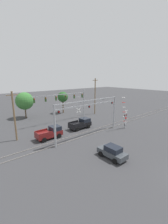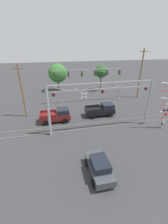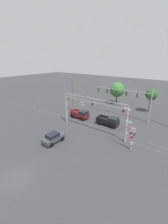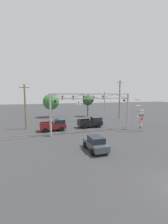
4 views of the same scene
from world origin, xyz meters
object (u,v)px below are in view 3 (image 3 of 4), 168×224
at_px(crossing_gantry, 92,110).
at_px(sedan_waiting, 53,138).
at_px(background_tree_beyond_span, 117,90).
at_px(background_tree_far_left_verge, 151,95).
at_px(traffic_signal_span, 131,97).
at_px(utility_pole_left, 73,95).
at_px(pickup_truck_following, 80,114).
at_px(pickup_truck_lead, 109,121).
at_px(crossing_signal_mast, 131,137).

bearing_deg(crossing_gantry, sedan_waiting, -109.37).
relative_size(background_tree_beyond_span, background_tree_far_left_verge, 1.07).
bearing_deg(traffic_signal_span, utility_pole_left, -162.96).
relative_size(sedan_waiting, background_tree_far_left_verge, 0.64).
bearing_deg(background_tree_beyond_span, utility_pole_left, -115.03).
distance_m(traffic_signal_span, utility_pole_left, 14.53).
xyz_separation_m(utility_pole_left, background_tree_beyond_span, (6.15, 13.16, 0.13)).
xyz_separation_m(traffic_signal_span, pickup_truck_following, (-9.08, -7.07, -4.16)).
height_order(crossing_gantry, background_tree_beyond_span, background_tree_beyond_span).
distance_m(pickup_truck_lead, pickup_truck_following, 7.27).
xyz_separation_m(traffic_signal_span, pickup_truck_lead, (-1.83, -6.57, -4.15)).
distance_m(traffic_signal_span, pickup_truck_following, 12.23).
relative_size(traffic_signal_span, pickup_truck_following, 3.09).
xyz_separation_m(sedan_waiting, background_tree_beyond_span, (-1.79, 27.13, 3.54)).
bearing_deg(sedan_waiting, pickup_truck_lead, 70.61).
bearing_deg(utility_pole_left, background_tree_far_left_verge, 34.87).
distance_m(crossing_gantry, pickup_truck_lead, 5.42).
bearing_deg(sedan_waiting, background_tree_beyond_span, 93.77).
height_order(crossing_gantry, sedan_waiting, crossing_gantry).
height_order(pickup_truck_lead, background_tree_far_left_verge, background_tree_far_left_verge).
bearing_deg(crossing_gantry, background_tree_beyond_span, 102.80).
distance_m(crossing_signal_mast, pickup_truck_lead, 9.11).
distance_m(crossing_gantry, sedan_waiting, 8.70).
height_order(traffic_signal_span, pickup_truck_lead, traffic_signal_span).
xyz_separation_m(crossing_signal_mast, pickup_truck_lead, (-6.95, 5.78, -1.14)).
xyz_separation_m(crossing_gantry, background_tree_beyond_span, (-4.44, 19.57, 0.15)).
bearing_deg(crossing_gantry, utility_pole_left, 148.84).
xyz_separation_m(pickup_truck_lead, utility_pole_left, (-12.03, 2.32, 3.28)).
relative_size(crossing_signal_mast, sedan_waiting, 1.67).
height_order(sedan_waiting, background_tree_beyond_span, background_tree_beyond_span).
distance_m(crossing_signal_mast, utility_pole_left, 20.75).
distance_m(crossing_gantry, traffic_signal_span, 11.18).
bearing_deg(pickup_truck_following, background_tree_far_left_verge, 50.80).
xyz_separation_m(crossing_gantry, crossing_signal_mast, (8.39, -1.69, -2.12)).
relative_size(sedan_waiting, utility_pole_left, 0.48).
bearing_deg(background_tree_far_left_verge, sedan_waiting, -108.45).
xyz_separation_m(crossing_signal_mast, utility_pole_left, (-18.98, 8.10, 2.13)).
xyz_separation_m(pickup_truck_following, background_tree_beyond_span, (1.37, 15.98, 3.41)).
relative_size(pickup_truck_lead, background_tree_beyond_span, 0.71).
xyz_separation_m(pickup_truck_lead, background_tree_beyond_span, (-5.89, 15.48, 3.41)).
bearing_deg(crossing_gantry, pickup_truck_lead, 70.58).
relative_size(traffic_signal_span, pickup_truck_lead, 2.93).
bearing_deg(traffic_signal_span, crossing_signal_mast, -67.48).
distance_m(crossing_gantry, pickup_truck_following, 7.57).
distance_m(utility_pole_left, background_tree_beyond_span, 14.53).
xyz_separation_m(traffic_signal_span, background_tree_beyond_span, (-7.71, 8.91, -0.74)).
relative_size(crossing_gantry, crossing_signal_mast, 2.11).
relative_size(crossing_gantry, sedan_waiting, 3.52).
distance_m(pickup_truck_lead, background_tree_far_left_verge, 14.89).
bearing_deg(background_tree_far_left_verge, pickup_truck_lead, -107.64).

